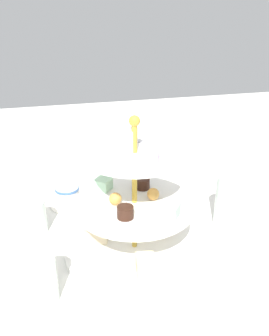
# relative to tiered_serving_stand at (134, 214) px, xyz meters

# --- Properties ---
(ground_plane) EXTENTS (2.40, 2.40, 0.00)m
(ground_plane) POSITION_rel_tiered_serving_stand_xyz_m (-0.00, 0.00, -0.09)
(ground_plane) COLOR silver
(tiered_serving_stand) EXTENTS (0.28, 0.28, 0.29)m
(tiered_serving_stand) POSITION_rel_tiered_serving_stand_xyz_m (0.00, 0.00, 0.00)
(tiered_serving_stand) COLOR white
(tiered_serving_stand) RESTS_ON ground_plane
(water_glass_tall_right) EXTENTS (0.07, 0.07, 0.12)m
(water_glass_tall_right) POSITION_rel_tiered_serving_stand_xyz_m (0.04, -0.23, -0.03)
(water_glass_tall_right) COLOR silver
(water_glass_tall_right) RESTS_ON ground_plane
(water_glass_short_left) EXTENTS (0.06, 0.06, 0.08)m
(water_glass_short_left) POSITION_rel_tiered_serving_stand_xyz_m (0.12, 0.20, -0.05)
(water_glass_short_left) COLOR silver
(water_glass_short_left) RESTS_ON ground_plane
(teacup_with_saucer) EXTENTS (0.09, 0.09, 0.05)m
(teacup_with_saucer) POSITION_rel_tiered_serving_stand_xyz_m (0.21, 0.12, -0.06)
(teacup_with_saucer) COLOR white
(teacup_with_saucer) RESTS_ON ground_plane
(butter_knife_right) EXTENTS (0.09, 0.16, 0.00)m
(butter_knife_right) POSITION_rel_tiered_serving_stand_xyz_m (0.27, -0.09, -0.08)
(butter_knife_right) COLOR silver
(butter_knife_right) RESTS_ON ground_plane
(water_glass_mid_back) EXTENTS (0.06, 0.06, 0.09)m
(water_glass_mid_back) POSITION_rel_tiered_serving_stand_xyz_m (-0.09, 0.19, -0.04)
(water_glass_mid_back) COLOR silver
(water_glass_mid_back) RESTS_ON ground_plane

